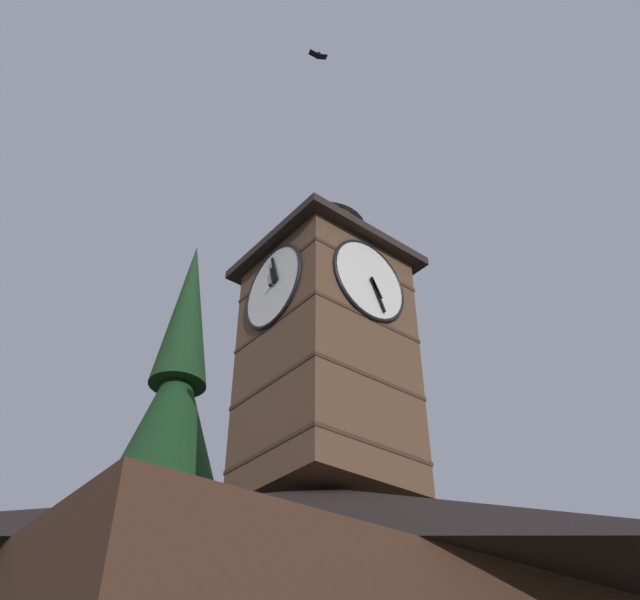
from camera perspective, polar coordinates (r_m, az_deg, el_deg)
name	(u,v)px	position (r m, az deg, el deg)	size (l,w,h in m)	color
clock_tower	(326,348)	(17.83, 0.51, -4.08)	(4.20, 4.20, 9.56)	brown
pine_tree_behind	(151,569)	(21.62, -14.23, -21.33)	(6.54, 6.54, 19.44)	#473323
flying_bird_high	(318,55)	(20.85, -0.17, 20.16)	(0.58, 0.34, 0.14)	black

